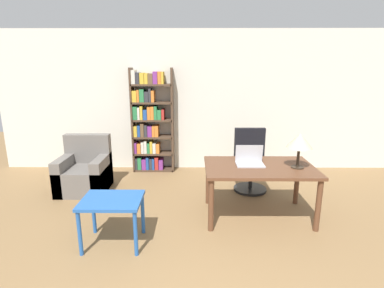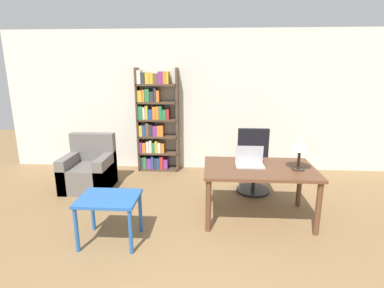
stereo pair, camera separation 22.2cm
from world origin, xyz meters
name	(u,v)px [view 1 (the left image)]	position (x,y,z in m)	size (l,w,h in m)	color
wall_back	(203,102)	(0.00, 4.53, 1.35)	(8.00, 0.06, 2.70)	silver
desk	(259,173)	(0.70, 2.43, 0.63)	(1.44, 0.91, 0.72)	brown
laptop	(250,160)	(0.58, 2.50, 0.78)	(0.37, 0.24, 0.25)	#B2B2B7
table_lamp	(300,141)	(1.18, 2.37, 1.08)	(0.33, 0.33, 0.46)	#2D2319
office_chair	(250,163)	(0.77, 3.40, 0.46)	(0.54, 0.54, 1.02)	black
side_table_blue	(112,206)	(-1.10, 1.75, 0.47)	(0.67, 0.53, 0.56)	#2356A3
armchair	(85,173)	(-1.99, 3.33, 0.29)	(0.76, 0.74, 0.90)	#66605B
bookshelf	(149,123)	(-1.03, 4.34, 0.96)	(0.80, 0.28, 2.00)	#4C3828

